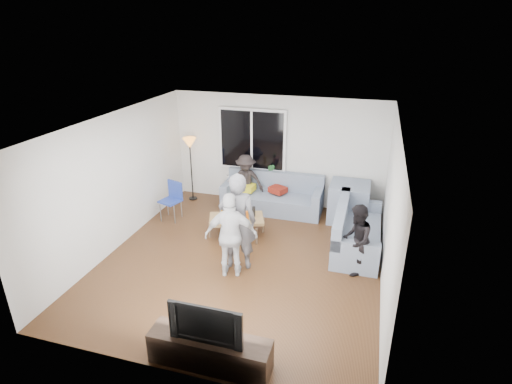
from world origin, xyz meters
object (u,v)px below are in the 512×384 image
(coffee_table, at_px, (237,226))
(player_left, at_px, (238,222))
(sofa_right_section, at_px, (358,228))
(spectator_right, at_px, (356,240))
(side_chair, at_px, (170,201))
(spectator_back, at_px, (246,181))
(floor_lamp, at_px, (191,170))
(player_right, at_px, (231,235))
(television, at_px, (208,320))
(sofa_back_section, at_px, (272,193))
(tv_console, at_px, (210,351))

(coffee_table, bearing_deg, player_left, -69.83)
(sofa_right_section, bearing_deg, spectator_right, -180.00)
(side_chair, relative_size, spectator_back, 0.67)
(side_chair, relative_size, spectator_right, 0.67)
(player_left, xyz_separation_m, spectator_right, (2.02, 0.39, -0.25))
(floor_lamp, height_order, player_right, floor_lamp)
(sofa_right_section, distance_m, spectator_right, 0.92)
(sofa_right_section, xyz_separation_m, side_chair, (-4.07, 0.10, 0.01))
(spectator_back, height_order, television, spectator_back)
(sofa_back_section, height_order, floor_lamp, floor_lamp)
(sofa_back_section, bearing_deg, spectator_back, 177.37)
(spectator_back, relative_size, television, 1.35)
(floor_lamp, bearing_deg, spectator_back, -1.94)
(side_chair, relative_size, player_left, 0.48)
(player_right, relative_size, spectator_right, 1.19)
(coffee_table, relative_size, side_chair, 1.28)
(sofa_back_section, distance_m, spectator_right, 2.90)
(sofa_right_section, bearing_deg, sofa_back_section, 59.51)
(floor_lamp, distance_m, player_left, 3.27)
(sofa_right_section, xyz_separation_m, player_right, (-2.05, -1.56, 0.34))
(floor_lamp, bearing_deg, side_chair, -90.00)
(spectator_right, xyz_separation_m, television, (-1.63, -2.69, 0.07))
(sofa_back_section, bearing_deg, floor_lamp, 177.84)
(sofa_back_section, bearing_deg, tv_console, -85.48)
(sofa_right_section, relative_size, spectator_back, 1.55)
(spectator_right, bearing_deg, side_chair, -103.33)
(coffee_table, xyz_separation_m, tv_console, (0.79, -3.40, 0.02))
(sofa_back_section, relative_size, spectator_right, 1.78)
(side_chair, height_order, tv_console, side_chair)
(spectator_right, bearing_deg, sofa_back_section, -135.55)
(floor_lamp, bearing_deg, player_right, -54.36)
(sofa_right_section, height_order, player_left, player_left)
(side_chair, height_order, player_left, player_left)
(spectator_right, bearing_deg, sofa_right_section, -179.57)
(coffee_table, bearing_deg, sofa_right_section, 4.48)
(sofa_right_section, distance_m, player_left, 2.44)
(coffee_table, relative_size, television, 1.15)
(sofa_right_section, distance_m, coffee_table, 2.44)
(player_right, xyz_separation_m, spectator_back, (-0.62, 2.77, -0.12))
(player_left, distance_m, television, 2.34)
(sofa_right_section, relative_size, player_right, 1.30)
(spectator_right, distance_m, spectator_back, 3.40)
(sofa_back_section, bearing_deg, coffee_table, -106.73)
(spectator_right, bearing_deg, player_right, -71.70)
(sofa_back_section, xyz_separation_m, floor_lamp, (-2.06, 0.08, 0.36))
(tv_console, bearing_deg, sofa_back_section, 94.52)
(sofa_right_section, relative_size, floor_lamp, 1.28)
(television, bearing_deg, player_left, 99.58)
(side_chair, height_order, spectator_back, spectator_back)
(floor_lamp, bearing_deg, sofa_right_section, -17.23)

